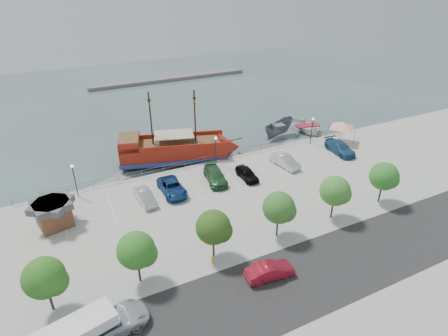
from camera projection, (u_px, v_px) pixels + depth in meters
name	position (u px, v px, depth m)	size (l,w,h in m)	color
ground	(238.00, 194.00, 46.60)	(160.00, 160.00, 0.00)	#3D4B4D
land_slab	(363.00, 316.00, 29.81)	(100.00, 58.00, 1.20)	#AEAC99
street	(323.00, 270.00, 33.47)	(100.00, 8.00, 0.04)	black
sidewalk	(285.00, 233.00, 38.21)	(100.00, 4.00, 0.05)	#9B9A9A
seawall_railing	(212.00, 158.00, 52.04)	(50.00, 0.06, 1.00)	slate
far_shore	(170.00, 79.00, 93.79)	(40.00, 3.00, 0.80)	#6A6459
pirate_ship	(182.00, 150.00, 53.67)	(17.77, 9.40, 11.00)	maroon
patrol_boat	(279.00, 130.00, 61.67)	(2.51, 6.67, 2.58)	#565C65
speedboat	(307.00, 128.00, 64.17)	(4.93, 6.91, 1.43)	white
dock_west	(103.00, 186.00, 48.01)	(6.42, 1.84, 0.37)	gray
dock_mid	(263.00, 150.00, 57.37)	(7.60, 2.17, 0.43)	#6F675C
dock_east	(300.00, 142.00, 60.09)	(6.27, 1.79, 0.36)	gray
shed	(53.00, 213.00, 38.69)	(4.14, 4.14, 2.87)	brown
canopy_tent	(343.00, 122.00, 56.61)	(5.01, 5.01, 3.84)	slate
street_van	(109.00, 323.00, 27.54)	(2.73, 5.91, 1.64)	silver
street_sedan	(270.00, 271.00, 32.43)	(1.52, 4.35, 1.43)	#AD1628
fire_hydrant	(213.00, 260.00, 34.09)	(0.25, 0.25, 0.73)	#E3BC00
lamp_post_left	(74.00, 175.00, 42.85)	(0.36, 0.36, 4.28)	black
lamp_post_mid	(216.00, 146.00, 49.87)	(0.36, 0.36, 4.28)	black
lamp_post_right	(312.00, 126.00, 56.12)	(0.36, 0.36, 4.28)	black
tree_a	(46.00, 279.00, 28.08)	(3.30, 3.20, 5.00)	#473321
tree_b	(138.00, 251.00, 30.81)	(3.30, 3.20, 5.00)	#473321
tree_c	(215.00, 228.00, 33.54)	(3.30, 3.20, 5.00)	#473321
tree_d	(280.00, 209.00, 36.27)	(3.30, 3.20, 5.00)	#473321
tree_e	(336.00, 192.00, 39.00)	(3.30, 3.20, 5.00)	#473321
tree_f	(385.00, 177.00, 41.73)	(3.30, 3.20, 5.00)	#473321
parked_car_b	(145.00, 197.00, 42.89)	(1.52, 4.35, 1.43)	#BABABA
parked_car_c	(172.00, 188.00, 44.65)	(2.50, 5.42, 1.51)	navy
parked_car_d	(215.00, 176.00, 47.14)	(2.21, 5.43, 1.58)	#2A5A31
parked_car_e	(247.00, 174.00, 47.76)	(1.69, 4.20, 1.43)	black
parked_car_f	(285.00, 161.00, 50.77)	(1.66, 4.77, 1.57)	silver
parked_car_h	(340.00, 148.00, 54.45)	(2.25, 5.54, 1.61)	#245176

